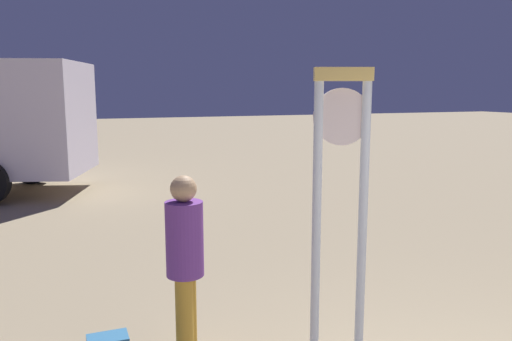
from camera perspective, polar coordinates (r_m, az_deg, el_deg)
standing_clock at (r=3.90m, az=9.53°, el=-2.01°), size 0.44×0.25×2.36m
person_near_clock at (r=4.05m, az=-8.03°, el=-10.11°), size 0.30×0.30×1.54m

